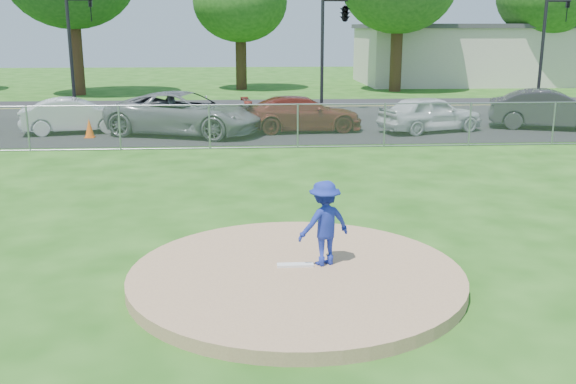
# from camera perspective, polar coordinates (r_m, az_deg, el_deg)

# --- Properties ---
(ground) EXTENTS (120.00, 120.00, 0.00)m
(ground) POSITION_cam_1_polar(r_m,az_deg,el_deg) (20.09, -1.52, 2.88)
(ground) COLOR #1A4A10
(ground) RESTS_ON ground
(pitchers_mound) EXTENTS (5.40, 5.40, 0.20)m
(pitchers_mound) POSITION_cam_1_polar(r_m,az_deg,el_deg) (10.45, 0.74, -7.51)
(pitchers_mound) COLOR #9D7856
(pitchers_mound) RESTS_ON ground
(pitching_rubber) EXTENTS (0.60, 0.15, 0.04)m
(pitching_rubber) POSITION_cam_1_polar(r_m,az_deg,el_deg) (10.60, 0.65, -6.51)
(pitching_rubber) COLOR white
(pitching_rubber) RESTS_ON pitchers_mound
(chain_link_fence) EXTENTS (40.00, 0.06, 1.50)m
(chain_link_fence) POSITION_cam_1_polar(r_m,az_deg,el_deg) (21.93, -1.75, 5.84)
(chain_link_fence) COLOR gray
(chain_link_fence) RESTS_ON ground
(parking_lot) EXTENTS (50.00, 8.00, 0.01)m
(parking_lot) POSITION_cam_1_polar(r_m,az_deg,el_deg) (26.49, -2.10, 5.68)
(parking_lot) COLOR black
(parking_lot) RESTS_ON ground
(street) EXTENTS (60.00, 7.00, 0.01)m
(street) POSITION_cam_1_polar(r_m,az_deg,el_deg) (33.92, -2.50, 7.58)
(street) COLOR black
(street) RESTS_ON ground
(commercial_building) EXTENTS (16.40, 9.40, 4.30)m
(commercial_building) POSITION_cam_1_polar(r_m,az_deg,el_deg) (50.57, 15.90, 11.73)
(commercial_building) COLOR beige
(commercial_building) RESTS_ON ground
(traffic_signal_left) EXTENTS (1.28, 0.20, 5.60)m
(traffic_signal_left) POSITION_cam_1_polar(r_m,az_deg,el_deg) (32.67, -18.42, 12.53)
(traffic_signal_left) COLOR black
(traffic_signal_left) RESTS_ON ground
(traffic_signal_center) EXTENTS (1.42, 2.48, 5.60)m
(traffic_signal_center) POSITION_cam_1_polar(r_m,az_deg,el_deg) (32.03, 4.88, 15.40)
(traffic_signal_center) COLOR black
(traffic_signal_center) RESTS_ON ground
(traffic_signal_right) EXTENTS (1.28, 0.20, 5.60)m
(traffic_signal_right) POSITION_cam_1_polar(r_m,az_deg,el_deg) (35.06, 22.08, 12.30)
(traffic_signal_right) COLOR black
(traffic_signal_right) RESTS_ON ground
(pitcher) EXTENTS (1.05, 0.84, 1.41)m
(pitcher) POSITION_cam_1_polar(r_m,az_deg,el_deg) (10.49, 3.25, -2.78)
(pitcher) COLOR navy
(pitcher) RESTS_ON pitchers_mound
(traffic_cone) EXTENTS (0.36, 0.36, 0.70)m
(traffic_cone) POSITION_cam_1_polar(r_m,az_deg,el_deg) (25.25, -17.24, 5.44)
(traffic_cone) COLOR #FF5F0D
(traffic_cone) RESTS_ON parking_lot
(parked_car_white) EXTENTS (4.33, 2.32, 1.35)m
(parked_car_white) POSITION_cam_1_polar(r_m,az_deg,el_deg) (26.54, -18.36, 6.46)
(parked_car_white) COLOR silver
(parked_car_white) RESTS_ON parking_lot
(parked_car_gray) EXTENTS (6.48, 4.53, 1.64)m
(parked_car_gray) POSITION_cam_1_polar(r_m,az_deg,el_deg) (25.07, -9.18, 6.92)
(parked_car_gray) COLOR slate
(parked_car_gray) RESTS_ON parking_lot
(parked_car_darkred) EXTENTS (4.92, 2.36, 1.38)m
(parked_car_darkred) POSITION_cam_1_polar(r_m,az_deg,el_deg) (25.62, 1.25, 6.96)
(parked_car_darkred) COLOR maroon
(parked_car_darkred) RESTS_ON parking_lot
(parked_car_pearl) EXTENTS (4.51, 2.97, 1.43)m
(parked_car_pearl) POSITION_cam_1_polar(r_m,az_deg,el_deg) (26.14, 12.53, 6.82)
(parked_car_pearl) COLOR silver
(parked_car_pearl) RESTS_ON parking_lot
(parked_car_charcoal) EXTENTS (5.04, 3.11, 1.57)m
(parked_car_charcoal) POSITION_cam_1_polar(r_m,az_deg,el_deg) (28.37, 22.27, 6.81)
(parked_car_charcoal) COLOR #29292C
(parked_car_charcoal) RESTS_ON parking_lot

